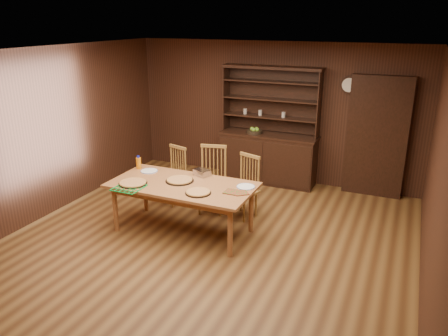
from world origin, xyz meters
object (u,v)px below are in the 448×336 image
at_px(dining_table, 182,188).
at_px(chair_left, 175,173).
at_px(chair_center, 213,176).
at_px(chair_right, 246,184).
at_px(juice_bottle, 139,163).
at_px(china_hutch, 268,152).

xyz_separation_m(dining_table, chair_left, (-0.66, 0.93, -0.17)).
bearing_deg(chair_center, dining_table, -107.66).
height_order(chair_right, juice_bottle, chair_right).
bearing_deg(chair_right, juice_bottle, -140.50).
xyz_separation_m(chair_right, juice_bottle, (-1.58, -0.58, 0.32)).
relative_size(chair_left, juice_bottle, 4.62).
distance_m(chair_left, chair_center, 0.73).
relative_size(china_hutch, dining_table, 1.05).
distance_m(dining_table, chair_center, 0.89).
distance_m(chair_center, juice_bottle, 1.19).
xyz_separation_m(china_hutch, chair_left, (-1.14, -1.56, -0.08)).
bearing_deg(dining_table, chair_right, 54.50).
relative_size(dining_table, chair_right, 2.08).
distance_m(china_hutch, chair_center, 1.65).
height_order(china_hutch, juice_bottle, china_hutch).
bearing_deg(chair_center, chair_right, -12.79).
distance_m(china_hutch, juice_bottle, 2.61).
bearing_deg(chair_right, chair_center, -160.07).
bearing_deg(dining_table, chair_left, 125.60).
xyz_separation_m(chair_left, chair_right, (1.30, -0.04, 0.01)).
height_order(china_hutch, chair_center, china_hutch).
bearing_deg(chair_right, chair_left, -162.40).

